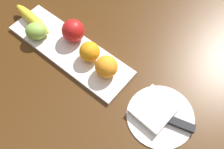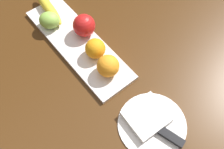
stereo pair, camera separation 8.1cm
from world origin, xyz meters
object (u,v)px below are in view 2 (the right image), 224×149
grape_bunch (49,20)px  dinner_plate (152,124)px  fruit_tray (78,44)px  folded_napkin (147,116)px  orange_near_apple (95,49)px  banana (49,8)px  knife (165,133)px  apple (84,25)px  orange_near_banana (108,66)px

grape_bunch → dinner_plate: 0.50m
fruit_tray → folded_napkin: folded_napkin is taller
fruit_tray → orange_near_apple: bearing=-167.3°
banana → orange_near_apple: bearing=-171.1°
orange_near_apple → knife: bearing=178.1°
orange_near_apple → folded_napkin: (-0.27, 0.02, -0.03)m
banana → orange_near_apple: size_ratio=2.75×
banana → orange_near_apple: (-0.26, -0.02, 0.02)m
fruit_tray → grape_bunch: grape_bunch is taller
apple → orange_near_banana: 0.18m
apple → orange_near_banana: (-0.18, 0.04, -0.00)m
fruit_tray → grape_bunch: (0.12, 0.03, 0.03)m
grape_bunch → folded_napkin: (-0.47, -0.03, -0.02)m
fruit_tray → folded_napkin: bearing=-180.0°
folded_napkin → knife: (-0.07, -0.01, -0.00)m
orange_near_banana → grape_bunch: (0.28, 0.04, -0.01)m
orange_near_banana → knife: bearing=179.8°
orange_near_banana → banana: bearing=1.1°
banana → folded_napkin: bearing=-174.9°
orange_near_apple → apple: bearing=-15.3°
fruit_tray → orange_near_banana: (-0.16, -0.01, 0.04)m
orange_near_banana → dinner_plate: (-0.22, 0.01, -0.04)m
fruit_tray → banana: bearing=-0.3°
knife → orange_near_banana: bearing=-16.1°
dinner_plate → folded_napkin: bearing=0.0°
apple → knife: bearing=175.1°
folded_napkin → banana: bearing=-0.1°
orange_near_apple → dinner_plate: 0.30m
apple → banana: (0.16, 0.04, -0.02)m
orange_near_banana → folded_napkin: orange_near_banana is taller
grape_bunch → knife: grape_bunch is taller
fruit_tray → folded_napkin: (-0.35, -0.00, 0.01)m
fruit_tray → banana: size_ratio=2.51×
orange_near_apple → fruit_tray: bearing=12.7°
orange_near_apple → knife: 0.34m
apple → orange_near_banana: apple is taller
orange_near_apple → orange_near_banana: (-0.08, 0.01, 0.00)m
banana → orange_near_banana: 0.34m
orange_near_apple → knife: size_ratio=0.37×
grape_bunch → knife: 0.54m
banana → grape_bunch: grape_bunch is taller
orange_near_apple → orange_near_banana: orange_near_banana is taller
knife → fruit_tray: bearing=-15.0°
fruit_tray → grape_bunch: bearing=14.3°
banana → orange_near_apple: orange_near_apple is taller
apple → banana: apple is taller
fruit_tray → apple: apple is taller
apple → folded_napkin: size_ratio=0.66×
orange_near_apple → dinner_plate: size_ratio=0.33×
dinner_plate → grape_bunch: bearing=3.6°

